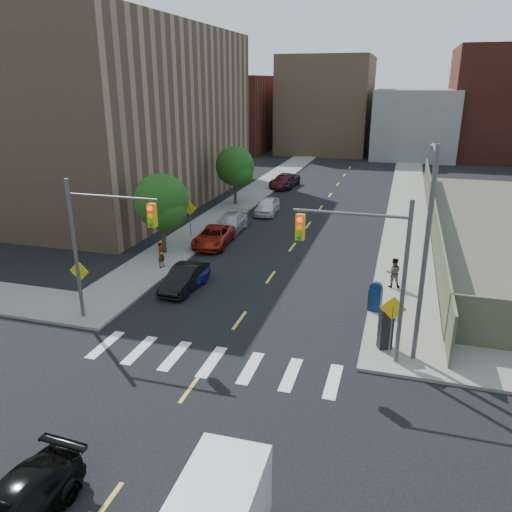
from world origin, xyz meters
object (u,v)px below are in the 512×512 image
Objects in this scene: pedestrian_west at (161,255)px; pedestrian_east at (393,273)px; parked_car_silver at (230,223)px; parked_car_grey at (285,181)px; black_sedan at (10,512)px; parked_car_maroon at (283,182)px; mailbox at (375,297)px; parked_car_blue at (185,278)px; parked_car_white at (267,206)px; parked_car_black at (185,278)px; parked_car_red at (214,236)px; payphone at (386,329)px.

pedestrian_east reaches higher than pedestrian_west.
parked_car_silver is at bearing -38.52° from pedestrian_east.
parked_car_grey is 46.09m from black_sedan.
parked_car_maroon is at bearing 89.63° from parked_car_silver.
parked_car_silver is 3.13× the size of mailbox.
parked_car_blue is at bearing -82.34° from parked_car_maroon.
pedestrian_east is at bearing -55.15° from parked_car_white.
parked_car_black is at bearing -169.64° from mailbox.
black_sedan is 19.33m from pedestrian_west.
mailbox is at bearing -62.60° from parked_car_white.
parked_car_maroon is 2.36× the size of pedestrian_east.
parked_car_white is (1.30, 9.83, 0.06)m from parked_car_red.
black_sedan is 2.82× the size of pedestrian_west.
parked_car_silver is 1.07× the size of black_sedan.
black_sedan is (3.68, -24.07, -0.02)m from parked_car_red.
payphone is 1.08× the size of pedestrian_east.
parked_car_red is at bearing -90.37° from parked_car_silver.
payphone is at bearing -47.87° from parked_car_red.
mailbox is at bearing 71.99° from pedestrian_east.
parked_car_red is 3.62m from parked_car_silver.
parked_car_blue reaches higher than black_sedan.
payphone is at bearing 57.63° from black_sedan.
parked_car_red is at bearing 104.62° from parked_car_blue.
parked_car_grey is (0.00, 0.82, 0.06)m from parked_car_maroon.
pedestrian_west is at bearing 179.77° from mailbox.
parked_car_grey is 1.17× the size of black_sedan.
parked_car_silver is 18.25m from parked_car_grey.
parked_car_blue is 2.45× the size of pedestrian_west.
parked_car_maroon is 31.37m from mailbox.
pedestrian_west is at bearing -103.06° from parked_car_white.
parked_car_black is 29.81m from parked_car_grey.
parked_car_grey is at bearing 89.63° from parked_car_silver.
parked_car_blue is at bearing 101.55° from black_sedan.
pedestrian_east is at bearing -76.36° from pedestrian_west.
parked_car_blue is 11.60m from parked_car_silver.
parked_car_blue is 11.83m from payphone.
payphone is at bearing -66.05° from parked_car_grey.
parked_car_blue is 0.91× the size of parked_car_white.
payphone is (12.47, -15.39, 0.38)m from parked_car_silver.
pedestrian_east is (11.28, -14.45, 0.28)m from parked_car_white.
black_sedan is 18.01m from mailbox.
parked_car_white is at bearing 0.45° from pedestrian_west.
pedestrian_west reaches higher than parked_car_silver.
parked_car_black is 11.83m from payphone.
parked_car_black is 3.66m from pedestrian_west.
parked_car_black is at bearing -122.61° from pedestrian_west.
pedestrian_east is (12.58, -26.50, 0.28)m from parked_car_grey.
parked_car_blue is 29.80m from parked_car_grey.
parked_car_black is 10.51m from mailbox.
parked_car_black is at bearing 10.97° from pedestrian_east.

